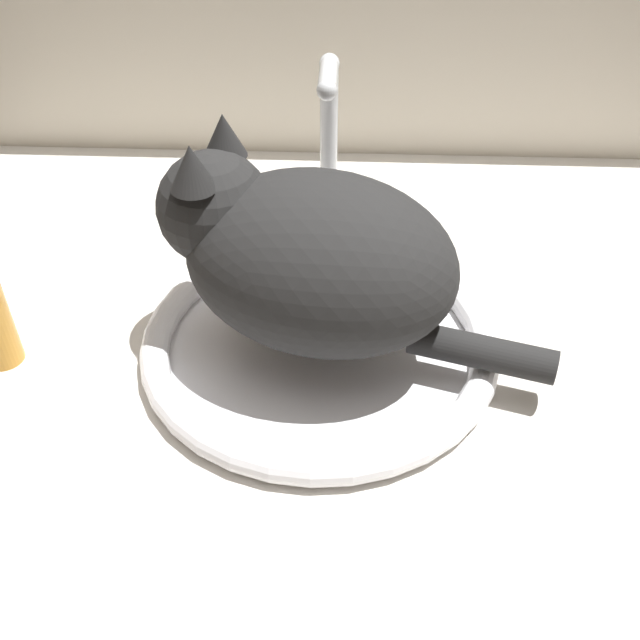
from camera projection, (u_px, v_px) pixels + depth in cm
name	position (u px, v px, depth cm)	size (l,w,h in cm)	color
countertop	(352.00, 353.00, 75.08)	(115.02, 83.85, 3.00)	silver
backsplash_wall	(359.00, 30.00, 96.02)	(115.02, 2.40, 40.62)	beige
sink_basin	(320.00, 341.00, 72.44)	(35.62, 35.62, 2.82)	white
faucet	(328.00, 172.00, 84.52)	(17.85, 10.13, 22.03)	silver
cat	(301.00, 254.00, 66.38)	(37.90, 25.54, 19.61)	black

